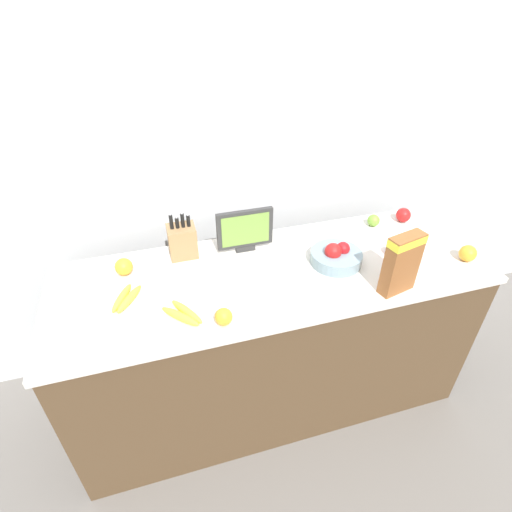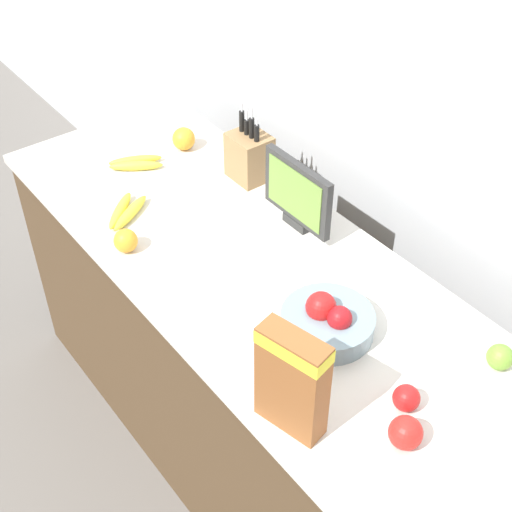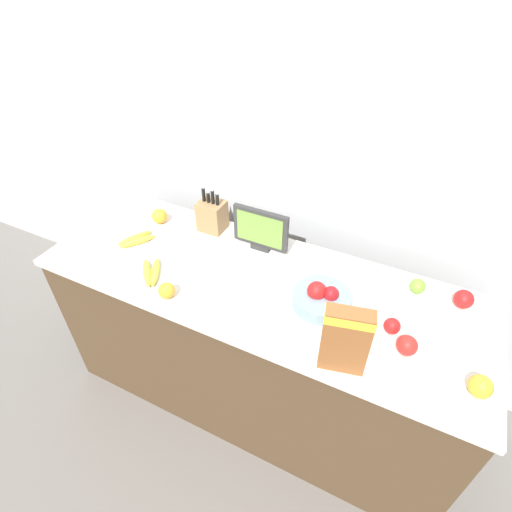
% 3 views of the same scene
% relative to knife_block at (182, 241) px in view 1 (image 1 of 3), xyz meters
% --- Properties ---
extents(ground_plane, '(14.00, 14.00, 0.00)m').
position_rel_knife_block_xyz_m(ground_plane, '(0.39, -0.26, -1.02)').
color(ground_plane, slate).
extents(wall_back, '(9.00, 0.06, 2.60)m').
position_rel_knife_block_xyz_m(wall_back, '(0.39, 0.32, 0.28)').
color(wall_back, silver).
rests_on(wall_back, ground_plane).
extents(counter, '(2.09, 0.73, 0.94)m').
position_rel_knife_block_xyz_m(counter, '(0.39, -0.26, -0.55)').
color(counter, '#4C3823').
rests_on(counter, ground_plane).
extents(knife_block, '(0.14, 0.12, 0.28)m').
position_rel_knife_block_xyz_m(knife_block, '(0.00, 0.00, 0.00)').
color(knife_block, '#937047').
rests_on(knife_block, counter).
extents(small_monitor, '(0.29, 0.03, 0.23)m').
position_rel_knife_block_xyz_m(small_monitor, '(0.31, -0.05, 0.04)').
color(small_monitor, '#2D2D2D').
rests_on(small_monitor, counter).
extents(cereal_box, '(0.18, 0.10, 0.29)m').
position_rel_knife_block_xyz_m(cereal_box, '(0.88, -0.54, 0.07)').
color(cereal_box, brown).
rests_on(cereal_box, counter).
extents(fruit_bowl, '(0.25, 0.25, 0.12)m').
position_rel_knife_block_xyz_m(fruit_bowl, '(0.71, -0.28, -0.05)').
color(fruit_bowl, gray).
rests_on(fruit_bowl, counter).
extents(banana_bunch_left, '(0.17, 0.20, 0.04)m').
position_rel_knife_block_xyz_m(banana_bunch_left, '(-0.06, -0.45, -0.07)').
color(banana_bunch_left, yellow).
rests_on(banana_bunch_left, counter).
extents(banana_bunch_right, '(0.15, 0.19, 0.03)m').
position_rel_knife_block_xyz_m(banana_bunch_right, '(-0.29, -0.28, -0.07)').
color(banana_bunch_right, yellow).
rests_on(banana_bunch_right, counter).
extents(apple_by_knife_block, '(0.07, 0.07, 0.07)m').
position_rel_knife_block_xyz_m(apple_by_knife_block, '(1.01, -0.30, -0.05)').
color(apple_by_knife_block, red).
rests_on(apple_by_knife_block, counter).
extents(apple_rightmost, '(0.07, 0.07, 0.07)m').
position_rel_knife_block_xyz_m(apple_rightmost, '(1.07, -0.02, -0.05)').
color(apple_rightmost, '#6B9E33').
rests_on(apple_rightmost, counter).
extents(apple_rear, '(0.08, 0.08, 0.08)m').
position_rel_knife_block_xyz_m(apple_rear, '(1.25, -0.02, -0.04)').
color(apple_rear, red).
rests_on(apple_rear, counter).
extents(apple_near_bananas, '(0.08, 0.08, 0.08)m').
position_rel_knife_block_xyz_m(apple_near_bananas, '(1.08, -0.38, -0.05)').
color(apple_near_bananas, red).
rests_on(apple_near_bananas, counter).
extents(orange_back_center, '(0.08, 0.08, 0.08)m').
position_rel_knife_block_xyz_m(orange_back_center, '(-0.29, -0.08, -0.04)').
color(orange_back_center, orange).
rests_on(orange_back_center, counter).
extents(orange_mid_right, '(0.07, 0.07, 0.07)m').
position_rel_knife_block_xyz_m(orange_mid_right, '(0.09, -0.53, -0.05)').
color(orange_mid_right, orange).
rests_on(orange_mid_right, counter).
extents(orange_by_cereal, '(0.08, 0.08, 0.08)m').
position_rel_knife_block_xyz_m(orange_by_cereal, '(1.34, -0.45, -0.04)').
color(orange_by_cereal, orange).
rests_on(orange_by_cereal, counter).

